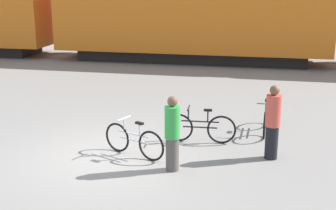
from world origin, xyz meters
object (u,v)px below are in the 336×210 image
(person_in_red, at_px, (273,122))
(person_in_green, at_px, (172,134))
(bicycle_black, at_px, (200,128))
(bicycle_green, at_px, (265,119))
(freight_train, at_px, (192,1))
(bicycle_silver, at_px, (134,141))

(person_in_red, distance_m, person_in_green, 2.35)
(bicycle_black, xyz_separation_m, person_in_red, (1.73, -0.71, 0.48))
(bicycle_green, bearing_deg, person_in_green, -122.96)
(freight_train, height_order, bicycle_black, freight_train)
(bicycle_green, bearing_deg, person_in_red, -85.46)
(freight_train, xyz_separation_m, person_in_green, (1.67, -13.04, -2.04))
(bicycle_black, bearing_deg, freight_train, 100.15)
(bicycle_black, distance_m, person_in_red, 1.93)
(bicycle_silver, bearing_deg, person_in_green, -30.61)
(bicycle_green, height_order, person_in_red, person_in_red)
(bicycle_silver, xyz_separation_m, person_in_red, (3.09, 0.50, 0.48))
(bicycle_silver, height_order, bicycle_black, bicycle_black)
(freight_train, distance_m, bicycle_black, 11.67)
(bicycle_black, bearing_deg, person_in_red, -22.37)
(bicycle_silver, bearing_deg, bicycle_green, 38.68)
(person_in_green, bearing_deg, bicycle_silver, -87.53)
(freight_train, xyz_separation_m, bicycle_silver, (0.65, -12.43, -2.49))
(freight_train, height_order, bicycle_green, freight_train)
(bicycle_silver, height_order, bicycle_green, bicycle_silver)
(person_in_red, bearing_deg, person_in_green, -158.64)
(bicycle_green, relative_size, person_in_red, 1.04)
(bicycle_black, height_order, bicycle_green, bicycle_black)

